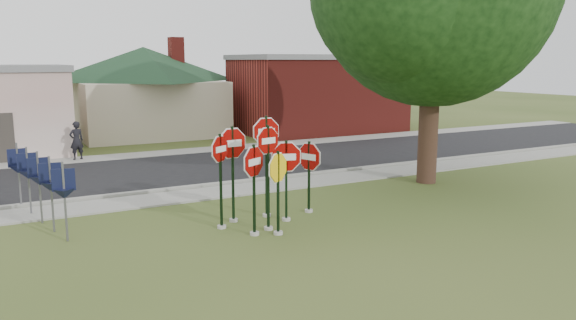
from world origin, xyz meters
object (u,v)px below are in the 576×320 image
stop_sign_center (268,163)px  pedestrian (77,140)px  stop_sign_yellow (278,182)px  stop_sign_left (254,177)px

stop_sign_center → pedestrian: stop_sign_center is taller
stop_sign_center → pedestrian: (-2.87, 13.30, -0.86)m
stop_sign_center → stop_sign_yellow: 0.64m
pedestrian → stop_sign_center: bearing=87.0°
stop_sign_yellow → stop_sign_left: 0.62m
stop_sign_center → stop_sign_left: stop_sign_center is taller
stop_sign_center → stop_sign_left: (-0.52, -0.24, -0.26)m
stop_sign_yellow → stop_sign_center: bearing=94.3°
stop_sign_center → stop_sign_left: size_ratio=1.17×
pedestrian → stop_sign_left: bearing=84.6°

